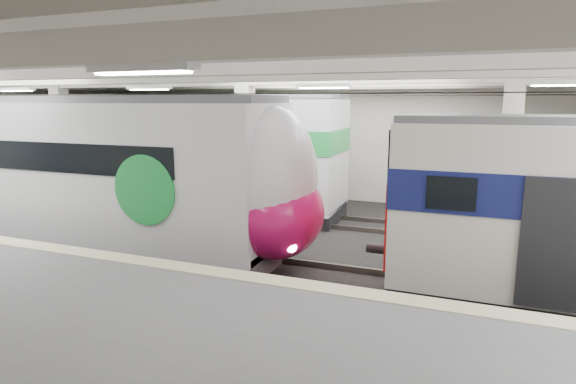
% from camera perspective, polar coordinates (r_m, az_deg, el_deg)
% --- Properties ---
extents(station_hall, '(36.00, 24.00, 5.75)m').
position_cam_1_polar(station_hall, '(10.56, -1.92, 3.79)').
color(station_hall, black).
rests_on(station_hall, ground).
extents(modern_emu, '(14.57, 3.01, 4.66)m').
position_cam_1_polar(modern_emu, '(15.44, -20.27, 1.78)').
color(modern_emu, silver).
rests_on(modern_emu, ground).
extents(far_train, '(15.11, 3.43, 4.76)m').
position_cam_1_polar(far_train, '(20.89, -14.31, 4.76)').
color(far_train, silver).
rests_on(far_train, ground).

